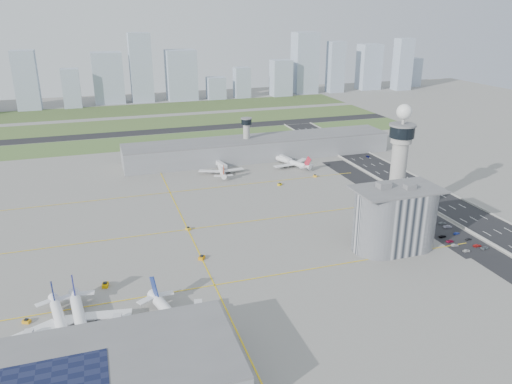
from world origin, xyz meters
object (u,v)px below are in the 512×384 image
object	(u,v)px
secondary_tower	(246,135)
jet_bridge_near_2	(200,327)
tug_5	(315,176)
car_lot_7	(477,246)
tug_2	(202,257)
car_lot_5	(425,226)
car_lot_0	(466,251)
car_lot_3	(442,236)
jet_bridge_near_0	(19,361)
tug_3	(188,228)
tug_4	(280,184)
car_lot_2	(450,241)
airplane_far_a	(221,166)
jet_bridge_near_1	(114,343)
car_lot_1	(455,245)
airplane_near_b	(80,316)
jet_bridge_far_1	(281,158)
tug_0	(26,321)
car_hw_1	(423,191)
control_tower	(399,159)
car_lot_6	(485,248)
car_lot_9	(456,233)
car_lot_4	(430,229)
car_hw_2	(368,156)
airplane_near_a	(60,319)
airplane_near_c	(176,315)
tug_1	(105,285)
car_lot_11	(442,223)
jet_bridge_far_0	(218,164)
airplane_far_b	(291,159)
car_lot_10	(448,227)
car_hw_4	(319,140)

from	to	relation	value
secondary_tower	jet_bridge_near_2	distance (m)	227.30
tug_5	car_lot_7	bearing A→B (deg)	-56.65
tug_2	car_lot_5	xyz separation A→B (m)	(122.26, -1.51, -0.34)
car_lot_0	car_lot_3	world-z (taller)	car_lot_0
jet_bridge_near_0	tug_3	size ratio (longest dim) A/B	4.93
jet_bridge_near_0	tug_4	bearing A→B (deg)	-35.56
car_lot_2	car_lot_5	bearing A→B (deg)	-2.70
tug_3	car_lot_0	distance (m)	140.48
airplane_far_a	car_lot_2	size ratio (longest dim) A/B	9.50
jet_bridge_near_1	car_lot_1	world-z (taller)	jet_bridge_near_1
airplane_near_b	jet_bridge_far_1	bearing A→B (deg)	134.06
tug_0	car_hw_1	xyz separation A→B (m)	(227.99, 74.17, -0.19)
control_tower	car_lot_6	size ratio (longest dim) A/B	14.85
car_lot_9	car_lot_4	bearing A→B (deg)	40.11
jet_bridge_near_1	car_hw_2	world-z (taller)	jet_bridge_near_1
car_lot_2	jet_bridge_near_1	bearing A→B (deg)	97.34
car_lot_2	car_lot_9	bearing A→B (deg)	-58.81
airplane_near_a	airplane_near_c	xyz separation A→B (m)	(39.97, -11.20, 0.45)
tug_1	car_lot_11	size ratio (longest dim) A/B	0.82
tug_1	car_hw_2	size ratio (longest dim) A/B	0.87
jet_bridge_near_1	car_lot_0	xyz separation A→B (m)	(166.40, 23.11, -2.20)
car_lot_4	car_lot_11	xyz separation A→B (m)	(11.28, 4.69, 0.08)
jet_bridge_far_0	car_lot_11	world-z (taller)	jet_bridge_far_0
car_lot_5	car_lot_11	size ratio (longest dim) A/B	0.89
car_lot_4	tug_5	bearing A→B (deg)	21.23
car_lot_7	car_lot_11	world-z (taller)	car_lot_7
jet_bridge_near_2	airplane_near_c	bearing A→B (deg)	64.82
tug_1	car_lot_3	bearing A→B (deg)	9.47
car_lot_11	airplane_far_b	bearing A→B (deg)	25.60
car_lot_7	car_hw_2	world-z (taller)	car_lot_7
airplane_near_a	tug_1	bearing A→B (deg)	139.28
car_lot_11	tug_5	bearing A→B (deg)	26.87
airplane_near_a	car_lot_1	bearing A→B (deg)	83.96
tug_5	jet_bridge_far_1	bearing A→B (deg)	122.32
car_lot_2	car_lot_11	distance (m)	22.74
jet_bridge_near_2	car_lot_3	distance (m)	141.83
car_lot_11	airplane_near_b	bearing A→B (deg)	110.26
car_lot_2	car_lot_10	world-z (taller)	car_lot_10
jet_bridge_far_1	car_hw_4	distance (m)	73.13
car_lot_1	airplane_near_c	bearing A→B (deg)	105.26
jet_bridge_near_1	jet_bridge_far_1	size ratio (longest dim) A/B	1.00
car_lot_7	car_hw_2	xyz separation A→B (m)	(29.81, 157.00, -0.07)
tug_4	car_lot_0	size ratio (longest dim) A/B	0.74
airplane_near_a	tug_5	xyz separation A→B (m)	(162.14, 134.40, -4.83)
airplane_near_a	jet_bridge_far_1	size ratio (longest dim) A/B	2.90
airplane_far_a	tug_5	distance (m)	66.87
airplane_near_c	airplane_far_b	world-z (taller)	airplane_near_c
car_lot_4	car_lot_7	bearing A→B (deg)	-147.70
car_lot_1	car_lot_2	xyz separation A→B (m)	(0.78, 4.62, -0.05)
tug_2	car_lot_6	xyz separation A→B (m)	(133.97, -33.13, -0.36)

